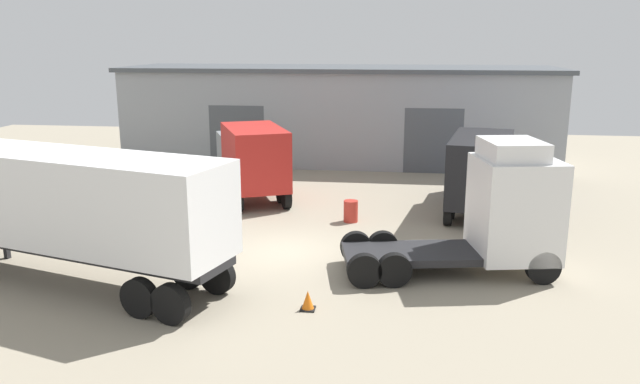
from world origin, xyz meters
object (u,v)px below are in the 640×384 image
object	(u,v)px
box_truck_grey	(252,157)
box_truck_blue	(482,167)
oil_drum	(351,211)
container_trailer_orange	(59,201)
traffic_cone	(308,301)
tractor_unit_white	(498,211)
gravel_pile	(111,177)

from	to	relation	value
box_truck_grey	box_truck_blue	xyz separation A→B (m)	(10.38, -0.88, -0.04)
oil_drum	container_trailer_orange	bearing A→B (deg)	-136.65
container_trailer_orange	traffic_cone	distance (m)	8.03
box_truck_blue	oil_drum	distance (m)	6.22
tractor_unit_white	box_truck_blue	xyz separation A→B (m)	(0.42, 7.64, -0.13)
container_trailer_orange	traffic_cone	bearing A→B (deg)	-171.68
traffic_cone	oil_drum	bearing A→B (deg)	86.98
tractor_unit_white	oil_drum	xyz separation A→B (m)	(-5.02, 4.98, -1.55)
oil_drum	traffic_cone	size ratio (longest dim) A/B	1.60
box_truck_blue	gravel_pile	xyz separation A→B (m)	(-17.51, 1.20, -1.16)
box_truck_grey	oil_drum	world-z (taller)	box_truck_grey
box_truck_grey	box_truck_blue	bearing A→B (deg)	-118.64
box_truck_blue	traffic_cone	bearing A→B (deg)	162.68
tractor_unit_white	box_truck_grey	size ratio (longest dim) A/B	1.00
tractor_unit_white	box_truck_blue	world-z (taller)	tractor_unit_white
box_truck_grey	oil_drum	distance (m)	6.25
box_truck_blue	gravel_pile	size ratio (longest dim) A/B	1.67
container_trailer_orange	oil_drum	xyz separation A→B (m)	(8.08, 7.63, -2.12)
box_truck_grey	gravel_pile	world-z (taller)	box_truck_grey
container_trailer_orange	traffic_cone	size ratio (longest dim) A/B	20.79
traffic_cone	container_trailer_orange	bearing A→B (deg)	172.19
box_truck_blue	traffic_cone	world-z (taller)	box_truck_blue
box_truck_grey	gravel_pile	distance (m)	7.24
container_trailer_orange	gravel_pile	size ratio (longest dim) A/B	2.54
gravel_pile	traffic_cone	xyz separation A→B (m)	(11.62, -12.53, -0.45)
box_truck_blue	tractor_unit_white	bearing A→B (deg)	-172.95
box_truck_blue	oil_drum	world-z (taller)	box_truck_blue
tractor_unit_white	traffic_cone	size ratio (longest dim) A/B	12.57
gravel_pile	tractor_unit_white	bearing A→B (deg)	-27.36
traffic_cone	gravel_pile	bearing A→B (deg)	132.83
container_trailer_orange	box_truck_grey	distance (m)	11.62
oil_drum	traffic_cone	xyz separation A→B (m)	(-0.46, -8.67, -0.19)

